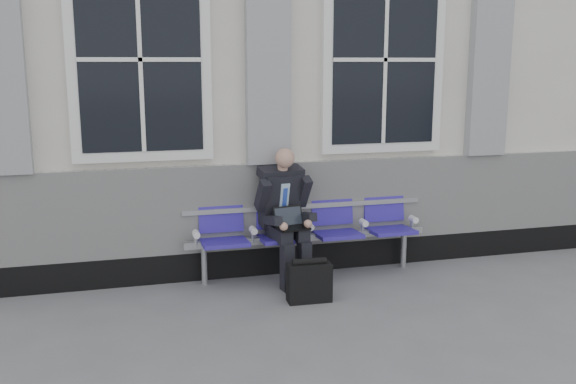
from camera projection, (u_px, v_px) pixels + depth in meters
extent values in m
plane|color=slate|center=(404.00, 316.00, 5.72)|extent=(70.00, 70.00, 0.00)
cube|color=silver|center=(298.00, 71.00, 8.61)|extent=(14.00, 4.00, 4.20)
cube|color=black|center=(348.00, 254.00, 7.08)|extent=(14.00, 0.10, 0.30)
cube|color=silver|center=(349.00, 201.00, 6.95)|extent=(14.00, 0.08, 0.90)
cube|color=#949699|center=(268.00, 44.00, 6.38)|extent=(0.45, 0.14, 2.40)
cube|color=#949699|center=(490.00, 46.00, 7.01)|extent=(0.45, 0.14, 2.40)
cube|color=white|center=(140.00, 60.00, 6.11)|extent=(1.35, 0.10, 1.95)
cube|color=black|center=(140.00, 60.00, 6.06)|extent=(1.15, 0.02, 1.75)
cube|color=white|center=(383.00, 60.00, 6.74)|extent=(1.35, 0.10, 1.95)
cube|color=black|center=(385.00, 60.00, 6.69)|extent=(1.15, 0.02, 1.75)
cube|color=#9EA0A3|center=(308.00, 237.00, 6.74)|extent=(2.60, 0.07, 0.07)
cube|color=#9EA0A3|center=(305.00, 206.00, 6.79)|extent=(2.60, 0.05, 0.05)
cylinder|color=#9EA0A3|center=(204.00, 266.00, 6.50)|extent=(0.06, 0.06, 0.39)
cylinder|color=#9EA0A3|center=(404.00, 250.00, 7.06)|extent=(0.06, 0.06, 0.39)
cube|color=#2D1C9C|center=(225.00, 243.00, 6.43)|extent=(0.46, 0.42, 0.07)
cube|color=#2D1C9C|center=(221.00, 213.00, 6.57)|extent=(0.46, 0.10, 0.40)
cube|color=#2D1C9C|center=(282.00, 238.00, 6.58)|extent=(0.46, 0.42, 0.07)
cube|color=#2D1C9C|center=(277.00, 209.00, 6.73)|extent=(0.46, 0.10, 0.40)
cube|color=#2D1C9C|center=(338.00, 234.00, 6.73)|extent=(0.46, 0.42, 0.07)
cube|color=#2D1C9C|center=(332.00, 206.00, 6.88)|extent=(0.46, 0.10, 0.40)
cube|color=#2D1C9C|center=(391.00, 231.00, 6.88)|extent=(0.46, 0.42, 0.07)
cube|color=#2D1C9C|center=(383.00, 203.00, 7.03)|extent=(0.46, 0.10, 0.40)
cylinder|color=white|center=(196.00, 234.00, 6.37)|extent=(0.07, 0.12, 0.07)
cylinder|color=white|center=(253.00, 230.00, 6.51)|extent=(0.07, 0.12, 0.07)
cylinder|color=white|center=(310.00, 226.00, 6.66)|extent=(0.07, 0.12, 0.07)
cylinder|color=white|center=(364.00, 223.00, 6.82)|extent=(0.07, 0.12, 0.07)
cylinder|color=white|center=(414.00, 219.00, 6.96)|extent=(0.07, 0.12, 0.07)
cube|color=black|center=(290.00, 288.00, 6.31)|extent=(0.14, 0.26, 0.08)
cube|color=black|center=(307.00, 285.00, 6.39)|extent=(0.14, 0.26, 0.08)
cube|color=black|center=(287.00, 267.00, 6.32)|extent=(0.13, 0.14, 0.47)
cube|color=black|center=(304.00, 264.00, 6.40)|extent=(0.13, 0.14, 0.47)
cube|color=black|center=(279.00, 233.00, 6.45)|extent=(0.20, 0.44, 0.13)
cube|color=black|center=(296.00, 231.00, 6.53)|extent=(0.20, 0.44, 0.13)
cube|color=black|center=(280.00, 199.00, 6.59)|extent=(0.44, 0.38, 0.59)
cube|color=silver|center=(284.00, 199.00, 6.49)|extent=(0.11, 0.10, 0.33)
cube|color=blue|center=(285.00, 201.00, 6.48)|extent=(0.05, 0.08, 0.28)
cube|color=black|center=(281.00, 172.00, 6.51)|extent=(0.48, 0.29, 0.13)
cylinder|color=tan|center=(283.00, 167.00, 6.46)|extent=(0.10, 0.10, 0.09)
sphere|color=tan|center=(285.00, 158.00, 6.39)|extent=(0.20, 0.20, 0.20)
cube|color=black|center=(263.00, 195.00, 6.40)|extent=(0.14, 0.28, 0.35)
cube|color=black|center=(303.00, 192.00, 6.59)|extent=(0.14, 0.28, 0.35)
cube|color=black|center=(273.00, 220.00, 6.31)|extent=(0.13, 0.30, 0.13)
cube|color=black|center=(307.00, 217.00, 6.46)|extent=(0.13, 0.30, 0.13)
sphere|color=tan|center=(284.00, 227.00, 6.23)|extent=(0.08, 0.08, 0.08)
sphere|color=tan|center=(308.00, 224.00, 6.33)|extent=(0.08, 0.08, 0.08)
cube|color=black|center=(293.00, 228.00, 6.36)|extent=(0.34, 0.26, 0.02)
cube|color=black|center=(288.00, 216.00, 6.43)|extent=(0.32, 0.13, 0.20)
cube|color=black|center=(288.00, 216.00, 6.43)|extent=(0.29, 0.11, 0.17)
cube|color=black|center=(309.00, 283.00, 6.04)|extent=(0.42, 0.19, 0.37)
cylinder|color=black|center=(309.00, 262.00, 6.00)|extent=(0.33, 0.08, 0.07)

